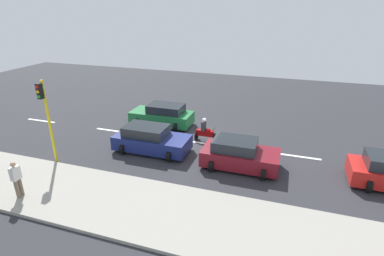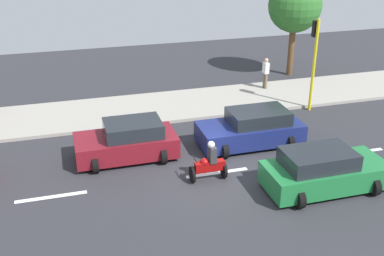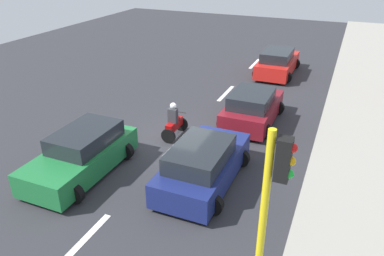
# 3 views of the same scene
# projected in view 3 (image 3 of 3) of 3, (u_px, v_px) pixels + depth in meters

# --- Properties ---
(ground_plane) EXTENTS (40.00, 60.00, 0.10)m
(ground_plane) POSITION_uv_depth(u_px,v_px,m) (178.00, 144.00, 14.82)
(ground_plane) COLOR #2D2D33
(sidewalk) EXTENTS (4.00, 60.00, 0.15)m
(sidewalk) POSITION_uv_depth(u_px,v_px,m) (369.00, 181.00, 12.29)
(sidewalk) COLOR #9E998E
(sidewalk) RESTS_ON ground
(lane_stripe_north) EXTENTS (0.20, 2.40, 0.01)m
(lane_stripe_north) POSITION_uv_depth(u_px,v_px,m) (82.00, 242.00, 9.84)
(lane_stripe_north) COLOR white
(lane_stripe_north) RESTS_ON ground
(lane_stripe_mid) EXTENTS (0.20, 2.40, 0.01)m
(lane_stripe_mid) POSITION_uv_depth(u_px,v_px,m) (178.00, 143.00, 14.79)
(lane_stripe_mid) COLOR white
(lane_stripe_mid) RESTS_ON ground
(lane_stripe_south) EXTENTS (0.20, 2.40, 0.01)m
(lane_stripe_south) POSITION_uv_depth(u_px,v_px,m) (226.00, 93.00, 19.74)
(lane_stripe_south) COLOR white
(lane_stripe_south) RESTS_ON ground
(lane_stripe_far_south) EXTENTS (0.20, 2.40, 0.01)m
(lane_stripe_far_south) POSITION_uv_depth(u_px,v_px,m) (255.00, 64.00, 24.69)
(lane_stripe_far_south) COLOR white
(lane_stripe_far_south) RESTS_ON ground
(car_dark_blue) EXTENTS (2.32, 4.31, 1.52)m
(car_dark_blue) POSITION_uv_depth(u_px,v_px,m) (203.00, 164.00, 12.01)
(car_dark_blue) COLOR navy
(car_dark_blue) RESTS_ON ground
(car_maroon) EXTENTS (2.34, 3.94, 1.52)m
(car_maroon) POSITION_uv_depth(u_px,v_px,m) (252.00, 108.00, 16.17)
(car_maroon) COLOR maroon
(car_maroon) RESTS_ON ground
(car_red) EXTENTS (2.30, 4.48, 1.52)m
(car_red) POSITION_uv_depth(u_px,v_px,m) (277.00, 63.00, 22.41)
(car_red) COLOR red
(car_red) RESTS_ON ground
(car_green) EXTENTS (2.28, 4.30, 1.52)m
(car_green) POSITION_uv_depth(u_px,v_px,m) (82.00, 154.00, 12.60)
(car_green) COLOR #1E7238
(car_green) RESTS_ON ground
(motorcycle) EXTENTS (0.60, 1.30, 1.53)m
(motorcycle) POSITION_uv_depth(u_px,v_px,m) (174.00, 123.00, 15.00)
(motorcycle) COLOR black
(motorcycle) RESTS_ON ground
(traffic_light_corner) EXTENTS (0.49, 0.24, 4.50)m
(traffic_light_corner) POSITION_uv_depth(u_px,v_px,m) (269.00, 211.00, 6.45)
(traffic_light_corner) COLOR yellow
(traffic_light_corner) RESTS_ON ground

